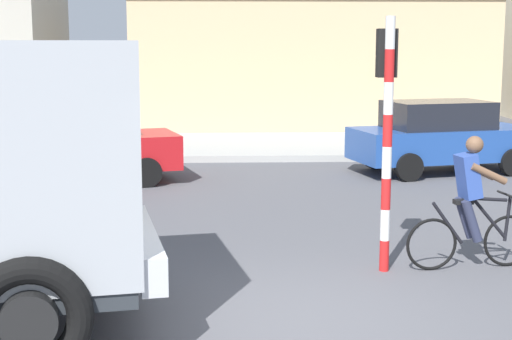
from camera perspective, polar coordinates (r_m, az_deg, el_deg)
name	(u,v)px	position (r m, az deg, el deg)	size (l,w,h in m)	color
ground_plane	(292,322)	(8.34, 2.60, -10.96)	(120.00, 120.00, 0.00)	#56565B
sidewalk_far	(250,146)	(21.46, -0.44, 1.78)	(80.00, 5.00, 0.16)	#ADADA8
cyclist	(471,203)	(10.35, 15.38, -2.31)	(1.72, 0.53, 1.72)	black
traffic_light_pole	(387,109)	(9.91, 9.50, 4.43)	(0.24, 0.43, 3.20)	red
car_white_mid	(76,144)	(16.46, -12.93, 1.83)	(4.32, 2.76, 1.60)	red
car_far_side	(441,136)	(17.92, 13.33, 2.41)	(4.29, 2.58, 1.60)	#234C9E
building_mid_block	(306,63)	(27.17, 3.66, 7.79)	(11.61, 6.63, 4.35)	#D1B284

